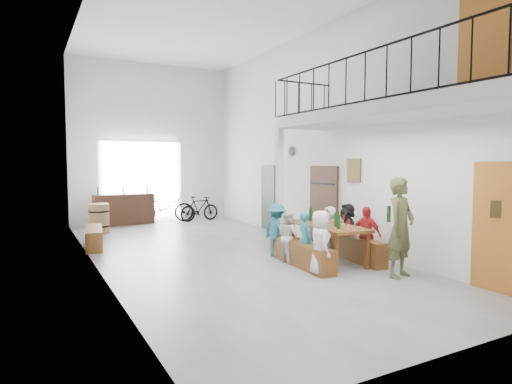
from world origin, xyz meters
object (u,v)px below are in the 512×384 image
serving_counter (124,209)px  oak_barrel (99,219)px  host_standing (401,227)px  bicycle_near (165,207)px  side_bench (94,237)px  tasting_table (327,228)px  bench_inner (300,253)px

serving_counter → oak_barrel: bearing=-127.8°
host_standing → bicycle_near: (-1.71, 9.07, -0.39)m
side_bench → oak_barrel: (0.42, 2.10, 0.20)m
serving_counter → bicycle_near: (1.39, -0.05, 0.01)m
serving_counter → host_standing: size_ratio=1.06×
side_bench → bicycle_near: bicycle_near is taller
oak_barrel → bicycle_near: bearing=30.7°
tasting_table → side_bench: size_ratio=1.26×
bench_inner → bicycle_near: 7.51m
host_standing → bicycle_near: host_standing is taller
bench_inner → host_standing: (1.11, -1.59, 0.67)m
tasting_table → serving_counter: serving_counter is taller
tasting_table → host_standing: (0.41, -1.63, 0.20)m
host_standing → bicycle_near: bearing=84.4°
oak_barrel → host_standing: host_standing is taller
bench_inner → tasting_table: bearing=7.3°
oak_barrel → host_standing: (4.11, -7.64, 0.47)m
serving_counter → host_standing: (3.10, -9.12, 0.40)m
tasting_table → serving_counter: 7.96m
oak_barrel → bicycle_near: 2.79m
tasting_table → side_bench: (-4.13, 3.91, -0.46)m
tasting_table → oak_barrel: oak_barrel is taller
oak_barrel → serving_counter: (1.01, 1.47, 0.07)m
serving_counter → host_standing: 9.64m
side_bench → oak_barrel: bearing=78.8°
bicycle_near → serving_counter: bearing=106.0°
side_bench → host_standing: (4.53, -5.54, 0.67)m
host_standing → tasting_table: bearing=87.8°
host_standing → bench_inner: bearing=108.5°
tasting_table → side_bench: bearing=142.6°
oak_barrel → bicycle_near: (2.40, 1.42, 0.08)m
bench_inner → oak_barrel: 6.76m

